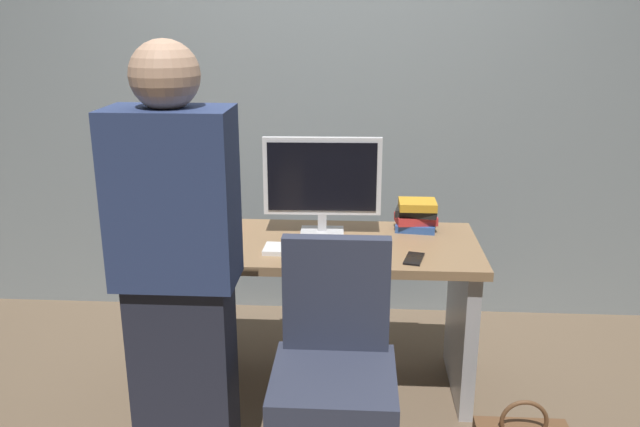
{
  "coord_description": "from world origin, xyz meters",
  "views": [
    {
      "loc": [
        0.17,
        -2.78,
        1.71
      ],
      "look_at": [
        0.0,
        -0.05,
        0.87
      ],
      "focal_mm": 36.71,
      "sensor_mm": 36.0,
      "label": 1
    }
  ],
  "objects_px": {
    "office_chair": "(334,382)",
    "keyboard": "(314,250)",
    "cell_phone": "(414,259)",
    "cup_by_monitor": "(229,217)",
    "monitor": "(321,180)",
    "desk": "(321,287)",
    "person_at_desk": "(179,283)",
    "mouse": "(382,248)",
    "cup_near_keyboard": "(216,234)",
    "book_stack": "(416,215)"
  },
  "relations": [
    {
      "from": "office_chair",
      "to": "keyboard",
      "type": "height_order",
      "value": "office_chair"
    },
    {
      "from": "office_chair",
      "to": "cell_phone",
      "type": "xyz_separation_m",
      "value": [
        0.31,
        0.5,
        0.3
      ]
    },
    {
      "from": "keyboard",
      "to": "cup_by_monitor",
      "type": "distance_m",
      "value": 0.54
    },
    {
      "from": "monitor",
      "to": "cell_phone",
      "type": "xyz_separation_m",
      "value": [
        0.41,
        -0.31,
        -0.25
      ]
    },
    {
      "from": "desk",
      "to": "monitor",
      "type": "relative_size",
      "value": 2.63
    },
    {
      "from": "person_at_desk",
      "to": "mouse",
      "type": "height_order",
      "value": "person_at_desk"
    },
    {
      "from": "cup_by_monitor",
      "to": "cell_phone",
      "type": "bearing_deg",
      "value": -24.58
    },
    {
      "from": "keyboard",
      "to": "cup_by_monitor",
      "type": "height_order",
      "value": "cup_by_monitor"
    },
    {
      "from": "office_chair",
      "to": "person_at_desk",
      "type": "distance_m",
      "value": 0.67
    },
    {
      "from": "mouse",
      "to": "cell_phone",
      "type": "bearing_deg",
      "value": -35.24
    },
    {
      "from": "office_chair",
      "to": "cup_by_monitor",
      "type": "distance_m",
      "value": 1.1
    },
    {
      "from": "cup_near_keyboard",
      "to": "cup_by_monitor",
      "type": "bearing_deg",
      "value": 87.48
    },
    {
      "from": "cup_by_monitor",
      "to": "cup_near_keyboard",
      "type": "bearing_deg",
      "value": -92.52
    },
    {
      "from": "monitor",
      "to": "keyboard",
      "type": "relative_size",
      "value": 1.26
    },
    {
      "from": "mouse",
      "to": "book_stack",
      "type": "height_order",
      "value": "book_stack"
    },
    {
      "from": "office_chair",
      "to": "mouse",
      "type": "bearing_deg",
      "value": 72.65
    },
    {
      "from": "cell_phone",
      "to": "desk",
      "type": "bearing_deg",
      "value": 167.86
    },
    {
      "from": "monitor",
      "to": "book_stack",
      "type": "distance_m",
      "value": 0.49
    },
    {
      "from": "keyboard",
      "to": "person_at_desk",
      "type": "bearing_deg",
      "value": -120.71
    },
    {
      "from": "cup_near_keyboard",
      "to": "book_stack",
      "type": "bearing_deg",
      "value": 15.39
    },
    {
      "from": "mouse",
      "to": "office_chair",
      "type": "bearing_deg",
      "value": -107.35
    },
    {
      "from": "keyboard",
      "to": "book_stack",
      "type": "xyz_separation_m",
      "value": [
        0.46,
        0.33,
        0.06
      ]
    },
    {
      "from": "cup_by_monitor",
      "to": "keyboard",
      "type": "bearing_deg",
      "value": -37.48
    },
    {
      "from": "cell_phone",
      "to": "office_chair",
      "type": "bearing_deg",
      "value": -108.52
    },
    {
      "from": "monitor",
      "to": "mouse",
      "type": "distance_m",
      "value": 0.43
    },
    {
      "from": "person_at_desk",
      "to": "book_stack",
      "type": "distance_m",
      "value": 1.31
    },
    {
      "from": "desk",
      "to": "monitor",
      "type": "distance_m",
      "value": 0.49
    },
    {
      "from": "person_at_desk",
      "to": "mouse",
      "type": "xyz_separation_m",
      "value": [
        0.71,
        0.67,
        -0.1
      ]
    },
    {
      "from": "desk",
      "to": "keyboard",
      "type": "bearing_deg",
      "value": -99.72
    },
    {
      "from": "office_chair",
      "to": "cell_phone",
      "type": "distance_m",
      "value": 0.66
    },
    {
      "from": "office_chair",
      "to": "monitor",
      "type": "relative_size",
      "value": 1.74
    },
    {
      "from": "monitor",
      "to": "cup_by_monitor",
      "type": "bearing_deg",
      "value": 170.12
    },
    {
      "from": "person_at_desk",
      "to": "mouse",
      "type": "relative_size",
      "value": 16.39
    },
    {
      "from": "mouse",
      "to": "cup_near_keyboard",
      "type": "relative_size",
      "value": 1.07
    },
    {
      "from": "monitor",
      "to": "book_stack",
      "type": "height_order",
      "value": "monitor"
    },
    {
      "from": "person_at_desk",
      "to": "monitor",
      "type": "xyz_separation_m",
      "value": [
        0.43,
        0.9,
        0.14
      ]
    },
    {
      "from": "monitor",
      "to": "mouse",
      "type": "xyz_separation_m",
      "value": [
        0.28,
        -0.22,
        -0.24
      ]
    },
    {
      "from": "person_at_desk",
      "to": "cup_near_keyboard",
      "type": "distance_m",
      "value": 0.73
    },
    {
      "from": "book_stack",
      "to": "person_at_desk",
      "type": "bearing_deg",
      "value": -131.86
    },
    {
      "from": "office_chair",
      "to": "cup_near_keyboard",
      "type": "bearing_deg",
      "value": 130.88
    },
    {
      "from": "book_stack",
      "to": "cell_phone",
      "type": "relative_size",
      "value": 1.45
    },
    {
      "from": "keyboard",
      "to": "mouse",
      "type": "relative_size",
      "value": 4.3
    },
    {
      "from": "monitor",
      "to": "book_stack",
      "type": "relative_size",
      "value": 2.59
    },
    {
      "from": "desk",
      "to": "cell_phone",
      "type": "relative_size",
      "value": 9.88
    },
    {
      "from": "monitor",
      "to": "cell_phone",
      "type": "distance_m",
      "value": 0.57
    },
    {
      "from": "monitor",
      "to": "cup_near_keyboard",
      "type": "xyz_separation_m",
      "value": [
        -0.46,
        -0.17,
        -0.21
      ]
    },
    {
      "from": "monitor",
      "to": "keyboard",
      "type": "distance_m",
      "value": 0.35
    },
    {
      "from": "monitor",
      "to": "book_stack",
      "type": "bearing_deg",
      "value": 10.14
    },
    {
      "from": "cup_near_keyboard",
      "to": "cup_by_monitor",
      "type": "height_order",
      "value": "cup_by_monitor"
    },
    {
      "from": "mouse",
      "to": "cup_by_monitor",
      "type": "distance_m",
      "value": 0.79
    }
  ]
}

